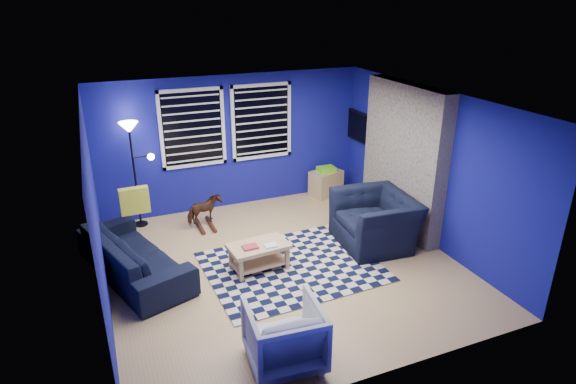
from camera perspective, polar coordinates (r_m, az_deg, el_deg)
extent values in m
plane|color=tan|center=(7.38, -0.50, -8.64)|extent=(5.00, 5.00, 0.00)
plane|color=white|center=(6.46, -0.58, 10.74)|extent=(5.00, 5.00, 0.00)
plane|color=navy|center=(9.06, -6.47, 5.87)|extent=(5.00, 0.00, 5.00)
plane|color=navy|center=(6.41, -21.80, -2.81)|extent=(0.00, 5.00, 5.00)
plane|color=navy|center=(8.03, 16.27, 2.92)|extent=(0.00, 5.00, 5.00)
cube|color=gray|center=(8.33, 13.48, 3.90)|extent=(0.26, 2.00, 2.50)
cube|color=black|center=(8.57, 12.18, -1.92)|extent=(0.04, 0.70, 0.60)
cube|color=gray|center=(8.63, 11.30, -3.93)|extent=(0.50, 1.20, 0.08)
cube|color=black|center=(8.79, -11.26, 7.42)|extent=(1.05, 0.02, 1.30)
cube|color=white|center=(8.63, -11.59, 11.77)|extent=(1.17, 0.05, 0.06)
cube|color=white|center=(8.97, -10.92, 3.21)|extent=(1.17, 0.05, 0.06)
cube|color=black|center=(9.11, -3.17, 8.35)|extent=(1.05, 0.02, 1.30)
cube|color=white|center=(8.96, -3.25, 12.55)|extent=(1.17, 0.05, 0.06)
cube|color=white|center=(9.29, -3.06, 4.26)|extent=(1.17, 0.05, 0.06)
cube|color=black|center=(9.53, 8.77, 7.50)|extent=(0.06, 1.00, 0.58)
cube|color=black|center=(9.51, 8.59, 7.48)|extent=(0.01, 0.92, 0.50)
cube|color=black|center=(7.33, 0.47, -8.81)|extent=(2.58, 2.10, 0.02)
imported|color=black|center=(7.34, -17.81, -7.12)|extent=(2.37, 1.52, 0.65)
imported|color=black|center=(7.92, 10.29, -3.32)|extent=(1.36, 1.21, 0.83)
imported|color=gray|center=(5.46, -0.45, -16.57)|extent=(0.86, 0.88, 0.74)
imported|color=#4E2E19|center=(8.50, -9.88, -2.13)|extent=(0.46, 0.66, 0.51)
cube|color=tan|center=(7.10, -3.49, -6.44)|extent=(0.91, 0.58, 0.06)
cube|color=tan|center=(7.23, -3.44, -8.32)|extent=(0.83, 0.49, 0.03)
cube|color=#A02D36|center=(7.00, -4.50, -6.51)|extent=(0.23, 0.18, 0.03)
cube|color=silver|center=(7.02, -2.07, -6.36)|extent=(0.19, 0.15, 0.03)
cube|color=tan|center=(6.94, -5.82, -9.16)|extent=(0.06, 0.06, 0.35)
cube|color=tan|center=(7.15, -0.13, -8.03)|extent=(0.06, 0.06, 0.35)
cube|color=tan|center=(7.27, -6.72, -7.67)|extent=(0.06, 0.06, 0.35)
cube|color=tan|center=(7.46, -1.27, -6.64)|extent=(0.06, 0.06, 0.35)
cube|color=tan|center=(9.80, 4.51, 1.07)|extent=(0.70, 0.56, 0.51)
cube|color=black|center=(9.80, 4.51, 1.07)|extent=(0.61, 0.50, 0.41)
cube|color=#83F01C|center=(9.69, 4.57, 2.72)|extent=(0.40, 0.34, 0.09)
cylinder|color=black|center=(8.98, -17.00, -3.64)|extent=(0.23, 0.23, 0.03)
cylinder|color=black|center=(8.65, -17.64, 1.52)|extent=(0.04, 0.04, 1.74)
cone|color=white|center=(8.39, -18.35, 7.27)|extent=(0.31, 0.31, 0.18)
sphere|color=white|center=(8.51, -15.94, 4.04)|extent=(0.12, 0.12, 0.12)
cube|color=gold|center=(7.79, -17.73, -0.98)|extent=(0.44, 0.15, 0.42)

